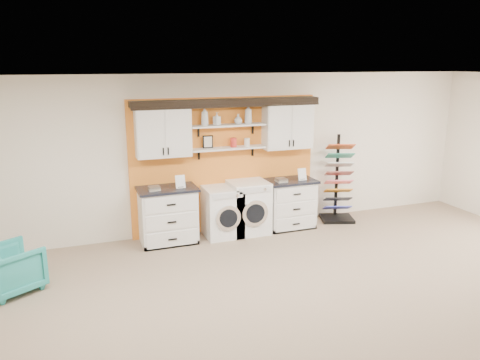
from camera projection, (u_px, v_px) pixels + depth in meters
name	position (u px, v px, depth m)	size (l,w,h in m)	color
floor	(342.00, 346.00, 5.05)	(10.00, 10.00, 0.00)	gray
ceiling	(358.00, 82.00, 4.37)	(10.00, 10.00, 0.00)	white
wall_back	(225.00, 153.00, 8.35)	(10.00, 10.00, 0.00)	#F0E3CF
accent_panel	(225.00, 165.00, 8.37)	(3.40, 0.07, 2.40)	orange
upper_cabinet_left	(163.00, 131.00, 7.67)	(0.90, 0.35, 0.84)	white
upper_cabinet_right	(287.00, 125.00, 8.42)	(0.90, 0.35, 0.84)	white
shelf_lower	(228.00, 148.00, 8.14)	(1.32, 0.28, 0.03)	white
shelf_upper	(228.00, 125.00, 8.04)	(1.32, 0.28, 0.03)	white
crown_molding	(228.00, 102.00, 7.95)	(3.30, 0.41, 0.13)	black
picture_frame	(208.00, 142.00, 8.03)	(0.18, 0.02, 0.22)	black
canister_red	(233.00, 142.00, 8.15)	(0.11, 0.11, 0.16)	red
canister_cream	(247.00, 142.00, 8.23)	(0.10, 0.10, 0.14)	silver
base_cabinet_left	(168.00, 215.00, 7.87)	(0.98, 0.66, 0.96)	white
base_cabinet_right	(289.00, 203.00, 8.63)	(0.92, 0.66, 0.90)	white
washer	(222.00, 212.00, 8.20)	(0.63, 0.71, 0.88)	white
dryer	(248.00, 207.00, 8.35)	(0.67, 0.71, 0.94)	white
sample_rack	(338.00, 194.00, 8.99)	(0.73, 0.67, 1.66)	black
armchair	(12.00, 269.00, 6.22)	(0.68, 0.70, 0.63)	teal
soap_bottle_a	(205.00, 116.00, 7.86)	(0.12, 0.12, 0.32)	silver
soap_bottle_b	(217.00, 119.00, 7.94)	(0.10, 0.10, 0.21)	silver
soap_bottle_c	(238.00, 119.00, 8.08)	(0.14, 0.14, 0.17)	silver
soap_bottle_d	(248.00, 114.00, 8.12)	(0.13, 0.13, 0.34)	silver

